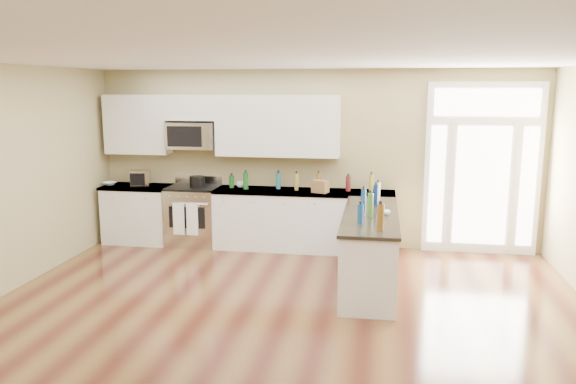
{
  "coord_description": "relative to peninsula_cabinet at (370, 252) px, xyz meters",
  "views": [
    {
      "loc": [
        1.01,
        -4.79,
        2.52
      ],
      "look_at": [
        -0.1,
        2.0,
        1.23
      ],
      "focal_mm": 35.0,
      "sensor_mm": 36.0,
      "label": 1
    }
  ],
  "objects": [
    {
      "name": "kitchen_range",
      "position": [
        -2.85,
        1.45,
        0.04
      ],
      "size": [
        0.8,
        0.71,
        1.08
      ],
      "color": "silver",
      "rests_on": "ground"
    },
    {
      "name": "microwave",
      "position": [
        -2.88,
        1.56,
        1.33
      ],
      "size": [
        0.78,
        0.41,
        0.42
      ],
      "color": "silver",
      "rests_on": "room_shell"
    },
    {
      "name": "ground",
      "position": [
        -0.93,
        -2.24,
        -0.43
      ],
      "size": [
        8.0,
        8.0,
        0.0
      ],
      "primitive_type": "plane",
      "color": "#491F14"
    },
    {
      "name": "room_shell",
      "position": [
        -0.93,
        -2.24,
        1.27
      ],
      "size": [
        8.0,
        8.0,
        8.0
      ],
      "color": "tan",
      "rests_on": "ground"
    },
    {
      "name": "peninsula_cabinet",
      "position": [
        0.0,
        0.0,
        0.0
      ],
      "size": [
        0.69,
        2.32,
        0.94
      ],
      "color": "silver",
      "rests_on": "ground"
    },
    {
      "name": "back_cabinet_right",
      "position": [
        -1.08,
        1.45,
        0.0
      ],
      "size": [
        2.85,
        0.66,
        0.94
      ],
      "color": "silver",
      "rests_on": "ground"
    },
    {
      "name": "bowl_peninsula",
      "position": [
        0.17,
        -0.02,
        0.53
      ],
      "size": [
        0.2,
        0.2,
        0.05
      ],
      "primitive_type": "imported",
      "rotation": [
        0.0,
        0.0,
        -0.41
      ],
      "color": "white",
      "rests_on": "peninsula_cabinet"
    },
    {
      "name": "upper_cabinet_short",
      "position": [
        -2.88,
        1.59,
        1.77
      ],
      "size": [
        0.82,
        0.33,
        0.4
      ],
      "primitive_type": "cube",
      "color": "silver",
      "rests_on": "room_shell"
    },
    {
      "name": "cardboard_box",
      "position": [
        -0.79,
        1.33,
        0.6
      ],
      "size": [
        0.27,
        0.24,
        0.19
      ],
      "primitive_type": "cube",
      "rotation": [
        0.0,
        0.0,
        -0.35
      ],
      "color": "brown",
      "rests_on": "back_cabinet_right"
    },
    {
      "name": "entry_door",
      "position": [
        1.62,
        1.71,
        0.87
      ],
      "size": [
        1.7,
        0.1,
        2.6
      ],
      "color": "white",
      "rests_on": "ground"
    },
    {
      "name": "toaster_oven",
      "position": [
        -3.73,
        1.45,
        0.63
      ],
      "size": [
        0.34,
        0.29,
        0.26
      ],
      "primitive_type": "cube",
      "rotation": [
        0.0,
        0.0,
        0.22
      ],
      "color": "silver",
      "rests_on": "back_cabinet_left"
    },
    {
      "name": "cup_counter",
      "position": [
        -2.1,
        1.57,
        0.55
      ],
      "size": [
        0.15,
        0.15,
        0.09
      ],
      "primitive_type": "imported",
      "rotation": [
        0.0,
        0.0,
        -0.25
      ],
      "color": "white",
      "rests_on": "back_cabinet_right"
    },
    {
      "name": "bowl_left",
      "position": [
        -4.27,
        1.42,
        0.53
      ],
      "size": [
        0.27,
        0.27,
        0.05
      ],
      "primitive_type": "imported",
      "rotation": [
        0.0,
        0.0,
        -0.39
      ],
      "color": "white",
      "rests_on": "back_cabinet_left"
    },
    {
      "name": "back_cabinet_left",
      "position": [
        -3.8,
        1.45,
        0.0
      ],
      "size": [
        1.1,
        0.66,
        0.94
      ],
      "color": "silver",
      "rests_on": "ground"
    },
    {
      "name": "counter_bottles",
      "position": [
        -0.62,
        0.71,
        0.64
      ],
      "size": [
        2.42,
        2.47,
        0.3
      ],
      "color": "#19591E",
      "rests_on": "back_cabinet_right"
    },
    {
      "name": "stockpot",
      "position": [
        -2.77,
        1.45,
        0.61
      ],
      "size": [
        0.31,
        0.31,
        0.19
      ],
      "primitive_type": "cylinder",
      "rotation": [
        0.0,
        0.0,
        0.31
      ],
      "color": "black",
      "rests_on": "kitchen_range"
    },
    {
      "name": "upper_cabinet_left",
      "position": [
        -3.81,
        1.59,
        1.49
      ],
      "size": [
        1.04,
        0.33,
        0.95
      ],
      "primitive_type": "cube",
      "color": "silver",
      "rests_on": "room_shell"
    },
    {
      "name": "upper_cabinet_right",
      "position": [
        -1.5,
        1.59,
        1.49
      ],
      "size": [
        1.94,
        0.33,
        0.95
      ],
      "primitive_type": "cube",
      "color": "silver",
      "rests_on": "room_shell"
    }
  ]
}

